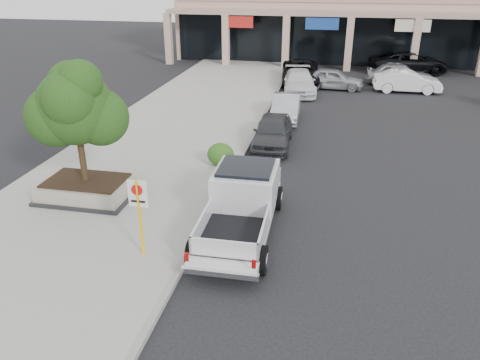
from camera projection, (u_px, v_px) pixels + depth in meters
name	position (u px, v px, depth m)	size (l,w,h in m)	color
ground	(249.00, 241.00, 14.21)	(120.00, 120.00, 0.00)	black
sidewalk	(151.00, 155.00, 20.54)	(8.00, 52.00, 0.15)	gray
curb	(239.00, 162.00, 19.82)	(0.20, 52.00, 0.15)	gray
strip_mall	(409.00, 3.00, 41.07)	(40.55, 12.43, 9.50)	tan
planter	(87.00, 189.00, 16.46)	(3.20, 2.20, 0.68)	black
planter_tree	(81.00, 106.00, 15.36)	(2.90, 2.55, 4.00)	black
no_parking_sign	(139.00, 207.00, 12.68)	(0.55, 0.09, 2.30)	yellow
hedge	(221.00, 154.00, 19.10)	(1.10, 0.99, 0.94)	#224C15
pickup_truck	(240.00, 207.00, 14.23)	(2.17, 5.87, 1.85)	silver
curb_car_a	(273.00, 131.00, 21.49)	(1.68, 4.18, 1.42)	#313336
curb_car_b	(286.00, 107.00, 25.36)	(1.42, 4.07, 1.34)	#ADAFB6
curb_car_c	(299.00, 82.00, 30.80)	(2.02, 4.98, 1.45)	silver
curb_car_d	(301.00, 72.00, 33.44)	(2.63, 5.70, 1.58)	black
lot_car_a	(333.00, 79.00, 31.83)	(1.64, 4.08, 1.39)	#A6AAAE
lot_car_b	(407.00, 81.00, 31.03)	(1.52, 4.35, 1.43)	white
lot_car_d	(409.00, 62.00, 36.57)	(2.78, 6.04, 1.68)	black
lot_car_e	(399.00, 74.00, 32.77)	(1.82, 4.53, 1.54)	gray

